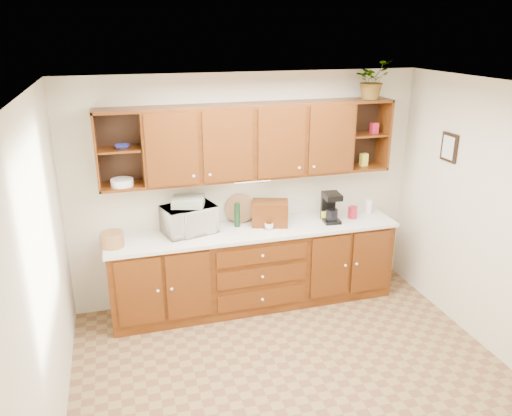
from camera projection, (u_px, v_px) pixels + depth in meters
floor at (298, 381)px, 4.55m from camera, size 4.00×4.00×0.00m
ceiling at (308, 91)px, 3.66m from camera, size 4.00×4.00×0.00m
back_wall at (247, 189)px, 5.68m from camera, size 4.00×0.00×4.00m
left_wall at (42, 284)px, 3.58m from camera, size 0.00×3.50×3.50m
right_wall at (504, 226)px, 4.62m from camera, size 0.00×3.50×3.50m
base_cabinets at (254, 268)px, 5.70m from camera, size 3.20×0.60×0.90m
countertop at (255, 230)px, 5.53m from camera, size 3.24×0.64×0.04m
upper_cabinets at (252, 141)px, 5.34m from camera, size 3.20×0.33×0.80m
undercabinet_light at (252, 180)px, 5.43m from camera, size 0.40×0.05×0.02m
framed_picture at (449, 147)px, 5.24m from camera, size 0.03×0.24×0.30m
wicker_basket at (112, 240)px, 5.05m from camera, size 0.29×0.29×0.15m
microwave at (189, 219)px, 5.37m from camera, size 0.63×0.50×0.30m
towel_stack at (188, 202)px, 5.30m from camera, size 0.38×0.33×0.10m
wine_bottle at (237, 215)px, 5.54m from camera, size 0.08×0.08×0.28m
woven_tray at (240, 221)px, 5.71m from camera, size 0.34×0.14×0.33m
bread_box at (270, 213)px, 5.59m from camera, size 0.45×0.36×0.28m
mug_tree at (271, 224)px, 5.55m from camera, size 0.22×0.23×0.26m
canister_red at (353, 212)px, 5.81m from camera, size 0.13×0.13×0.14m
canister_white at (369, 206)px, 5.96m from camera, size 0.09×0.09×0.17m
canister_yellow at (325, 215)px, 5.76m from camera, size 0.11×0.11×0.11m
coffee_maker at (331, 208)px, 5.69m from camera, size 0.20×0.25×0.34m
bowl_stack at (122, 147)px, 4.97m from camera, size 0.18×0.18×0.04m
plate_stack at (122, 182)px, 5.07m from camera, size 0.23×0.23×0.07m
pantry_box_yellow at (364, 160)px, 5.79m from camera, size 0.09×0.07×0.15m
pantry_box_red at (374, 128)px, 5.67m from camera, size 0.08×0.07×0.12m
potted_plant at (372, 80)px, 5.43m from camera, size 0.47×0.44×0.42m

